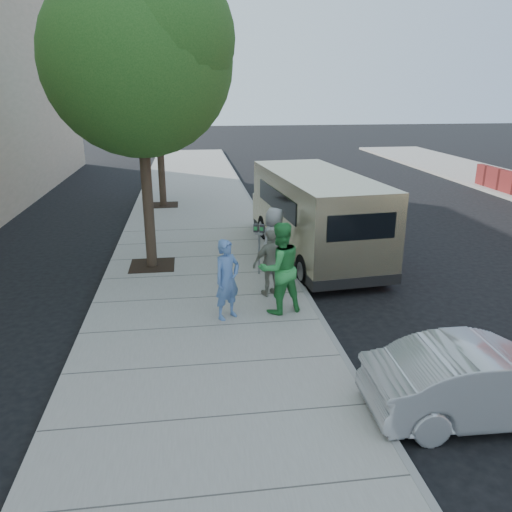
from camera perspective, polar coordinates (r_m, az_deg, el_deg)
The scene contains 12 objects.
ground at distance 11.79m, azimuth -1.18°, elevation -5.13°, with size 120.00×120.00×0.00m, color black.
sidewalk at distance 11.70m, azimuth -6.07°, elevation -5.03°, with size 5.00×60.00×0.15m, color gray.
curb_face at distance 12.00m, azimuth 5.69°, elevation -4.41°, with size 0.12×60.00×0.16m, color gray.
tree_near at distance 13.20m, azimuth -13.17°, elevation 21.61°, with size 4.62×4.60×7.53m.
tree_far at distance 20.76m, azimuth -11.19°, elevation 18.60°, with size 3.92×3.80×6.49m.
parking_meter at distance 12.75m, azimuth 0.35°, elevation 2.05°, with size 0.29×0.20×1.33m.
van at distance 14.59m, azimuth 6.69°, elevation 4.83°, with size 2.82×6.83×2.47m.
sedan at distance 8.39m, azimuth 24.95°, elevation -12.86°, with size 1.27×3.64×1.20m, color #B1B3B8.
person_officer at distance 10.31m, azimuth -3.32°, elevation -2.70°, with size 0.62×0.41×1.71m, color #587CBB.
person_green_shirt at distance 10.54m, azimuth 2.73°, elevation -1.38°, with size 0.97×0.75×1.99m, color green.
person_gray_shirt at distance 12.97m, azimuth 2.10°, elevation 1.83°, with size 0.84×0.55×1.72m, color #A7A7AA.
person_striped_polo at distance 11.47m, azimuth 1.76°, elevation -0.79°, with size 0.93×0.39×1.58m, color gray.
Camera 1 is at (-1.21, -10.74, 4.72)m, focal length 35.00 mm.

